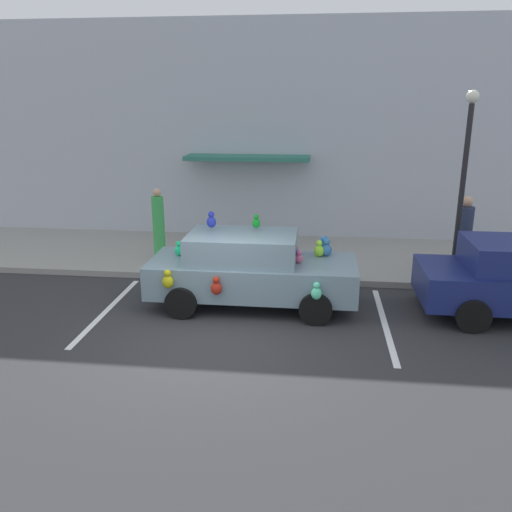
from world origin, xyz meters
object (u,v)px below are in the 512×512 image
(plush_covered_car, at_px, (250,269))
(pedestrian_near_shopfront, at_px, (463,237))
(teddy_bear_on_sidewalk, at_px, (189,256))
(street_lamp_post, at_px, (464,168))
(pedestrian_walking_past, at_px, (159,226))

(plush_covered_car, height_order, pedestrian_near_shopfront, pedestrian_near_shopfront)
(teddy_bear_on_sidewalk, bearing_deg, street_lamp_post, -0.62)
(teddy_bear_on_sidewalk, height_order, street_lamp_post, street_lamp_post)
(plush_covered_car, xyz_separation_m, teddy_bear_on_sidewalk, (-1.79, 1.94, -0.35))
(plush_covered_car, relative_size, street_lamp_post, 1.01)
(plush_covered_car, bearing_deg, pedestrian_near_shopfront, 26.15)
(street_lamp_post, height_order, pedestrian_walking_past, street_lamp_post)
(teddy_bear_on_sidewalk, bearing_deg, plush_covered_car, -47.28)
(plush_covered_car, xyz_separation_m, pedestrian_near_shopfront, (4.85, 2.38, 0.22))
(teddy_bear_on_sidewalk, distance_m, pedestrian_near_shopfront, 6.68)
(pedestrian_near_shopfront, bearing_deg, pedestrian_walking_past, 178.34)
(plush_covered_car, height_order, street_lamp_post, street_lamp_post)
(pedestrian_walking_past, bearing_deg, teddy_bear_on_sidewalk, -35.30)
(pedestrian_walking_past, bearing_deg, street_lamp_post, -5.73)
(plush_covered_car, distance_m, pedestrian_walking_past, 3.77)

